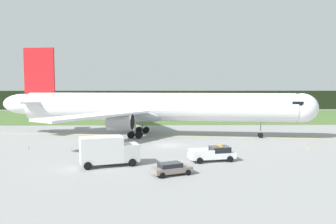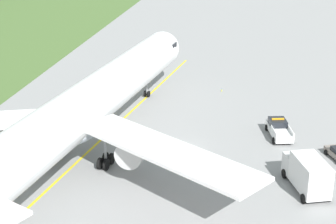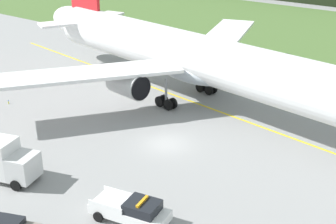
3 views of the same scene
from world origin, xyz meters
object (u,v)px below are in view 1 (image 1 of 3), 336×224
airliner (154,107)px  catering_truck (108,150)px  staff_car (171,168)px  ops_pickup_truck (214,154)px

airliner → catering_truck: bearing=-101.7°
airliner → staff_car: 27.62m
airliner → catering_truck: size_ratio=8.22×
ops_pickup_truck → catering_truck: catering_truck is taller
staff_car → ops_pickup_truck: bearing=49.7°
airliner → ops_pickup_truck: (7.87, -20.76, -4.34)m
airliner → staff_car: airliner is taller
airliner → ops_pickup_truck: 22.62m
ops_pickup_truck → staff_car: bearing=-130.3°
catering_truck → staff_car: bearing=-29.3°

